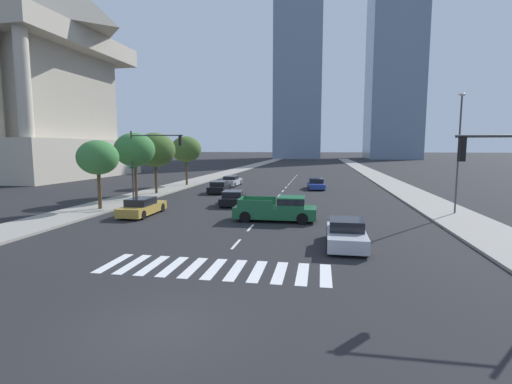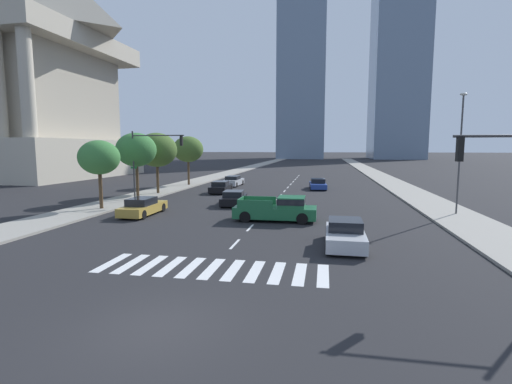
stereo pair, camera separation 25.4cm
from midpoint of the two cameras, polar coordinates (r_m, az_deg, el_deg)
The scene contains 21 objects.
ground_plane at distance 11.27m, azimuth -14.26°, elevation -19.43°, with size 800.00×800.00×0.00m, color #232326.
sidewalk_east at distance 40.54m, azimuth 23.72°, elevation -0.67°, with size 4.00×260.00×0.15m, color gray.
sidewalk_west at distance 43.38m, azimuth -14.23°, elevation 0.15°, with size 4.00×260.00×0.15m, color gray.
crosswalk_near at distance 15.72m, azimuth -6.29°, elevation -11.55°, with size 9.45×2.69×0.01m.
lane_divider_center at distance 42.78m, azimuth 4.55°, elevation 0.15°, with size 0.14×50.00×0.01m.
pickup_truck at distance 25.28m, azimuth 3.86°, elevation -2.61°, with size 5.55×2.17×1.67m.
sedan_silver_0 at distance 19.33m, azimuth 13.83°, elevation -6.31°, with size 1.96×4.31×1.36m.
sedan_blue_1 at distance 45.35m, azimuth 9.60°, elevation 1.18°, with size 2.21×4.65×1.24m.
sedan_black_2 at distance 41.29m, azimuth -5.23°, elevation 0.73°, with size 2.06×4.76×1.28m.
sedan_black_3 at distance 32.34m, azimuth -3.17°, elevation -0.96°, with size 2.28×4.55×1.25m.
sedan_silver_4 at distance 48.42m, azimuth -3.34°, elevation 1.66°, with size 1.92×4.61×1.32m.
sedan_gold_5 at distance 28.67m, azimuth -16.67°, elevation -2.20°, with size 1.85×4.78×1.30m.
traffic_signal_far at distance 34.61m, azimuth -15.48°, elevation 5.75°, with size 5.15×0.28×6.26m.
street_lamp_east at distance 30.69m, azimuth 28.99°, elevation 6.22°, with size 0.50×0.24×8.64m.
street_tree_nearest at distance 31.68m, azimuth -22.65°, elevation 4.87°, with size 3.16×3.16×5.38m.
street_tree_second at distance 36.75m, azimuth -17.66°, elevation 6.15°, with size 3.72×3.72×6.18m.
street_tree_third at distance 40.66m, azimuth -14.76°, elevation 6.23°, with size 4.20×4.20×6.34m.
street_tree_fourth at distance 49.10m, azimuth -10.20°, elevation 6.44°, with size 3.89×3.89×6.24m.
war_memorial at distance 75.87m, azimuth -31.94°, elevation 17.71°, with size 27.83×27.83×40.05m.
office_tower_left_skyline at distance 179.31m, azimuth 7.20°, elevation 22.05°, with size 20.52×23.11×116.64m.
office_tower_center_skyline at distance 184.52m, azimuth 20.99°, elevation 19.53°, with size 21.32×29.80×106.87m.
Camera 2 is at (4.47, -9.12, 4.94)m, focal length 26.16 mm.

